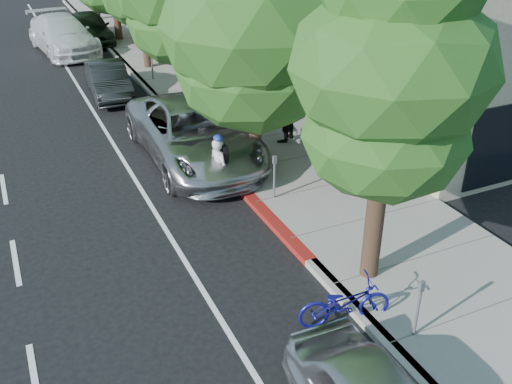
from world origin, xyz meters
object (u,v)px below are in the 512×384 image
street_tree_1 (255,29)px  silver_suv (194,134)px  cyclist (219,168)px  dark_sedan (108,80)px  street_tree_0 (392,73)px  dark_suv_far (90,27)px  bicycle (345,303)px  white_pickup (63,35)px  pedestrian (283,113)px

street_tree_1 → silver_suv: 3.96m
cyclist → dark_sedan: (-0.94, 9.89, -0.18)m
street_tree_1 → cyclist: 3.91m
street_tree_1 → cyclist: street_tree_1 is taller
street_tree_0 → silver_suv: bearing=100.6°
street_tree_0 → dark_sedan: street_tree_0 is taller
silver_suv → dark_suv_far: (-0.06, 16.97, -0.09)m
bicycle → white_pickup: 24.07m
silver_suv → street_tree_1: bearing=-46.8°
cyclist → pedestrian: pedestrian is taller
street_tree_0 → bicycle: 4.52m
bicycle → white_pickup: white_pickup is taller
street_tree_0 → white_pickup: (-3.10, 23.00, -3.81)m
cyclist → bicycle: size_ratio=0.90×
cyclist → white_pickup: size_ratio=0.28×
bicycle → cyclist: bearing=14.0°
bicycle → white_pickup: bearing=15.8°
street_tree_0 → cyclist: street_tree_0 is taller
street_tree_1 → cyclist: size_ratio=4.21×
street_tree_0 → pedestrian: street_tree_0 is taller
street_tree_1 → white_pickup: (-3.10, 17.00, -3.40)m
silver_suv → dark_suv_far: 16.97m
street_tree_0 → bicycle: bearing=-142.4°
bicycle → street_tree_1: bearing=1.0°
bicycle → dark_sedan: dark_sedan is taller
dark_sedan → white_pickup: bearing=97.6°
street_tree_0 → silver_suv: size_ratio=1.13×
bicycle → silver_suv: size_ratio=0.29×
cyclist → dark_suv_far: cyclist is taller
street_tree_1 → bicycle: 8.07m
white_pickup → pedestrian: pedestrian is taller
dark_suv_far → pedestrian: (3.15, -17.03, 0.30)m
dark_sedan → dark_suv_far: size_ratio=0.85×
silver_suv → white_pickup: silver_suv is taller
dark_sedan → pedestrian: bearing=-57.3°
dark_suv_far → pedestrian: bearing=-80.7°
street_tree_0 → street_tree_1: bearing=90.0°
bicycle → pedestrian: pedestrian is taller
street_tree_0 → street_tree_1: 6.01m
pedestrian → street_tree_0: bearing=42.4°
white_pickup → dark_suv_far: size_ratio=1.28×
street_tree_1 → dark_suv_far: size_ratio=1.50×
silver_suv → bicycle: bearing=-89.2°
cyclist → silver_suv: (0.16, 2.50, 0.05)m
street_tree_0 → street_tree_1: street_tree_0 is taller
cyclist → bicycle: bearing=166.3°
bicycle → pedestrian: (2.99, 8.44, 0.63)m
street_tree_0 → cyclist: 6.50m
cyclist → silver_suv: silver_suv is taller
cyclist → white_pickup: (-1.54, 18.00, 0.04)m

